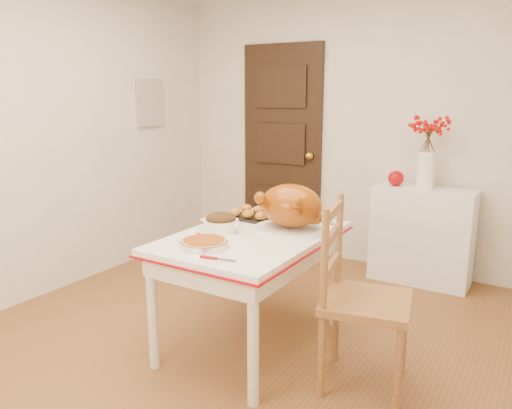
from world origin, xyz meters
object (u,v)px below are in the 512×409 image
Objects in this scene: sideboard at (422,236)px; kitchen_table at (252,290)px; chair_oak at (367,297)px; turkey_platter at (291,208)px; pumpkin_pie at (204,242)px.

sideboard is 0.66× the size of kitchen_table.
kitchen_table is (-0.65, -1.69, -0.04)m from sideboard.
chair_oak is 2.21× the size of turkey_platter.
turkey_platter reaches higher than sideboard.
chair_oak is (0.12, -1.75, 0.11)m from sideboard.
turkey_platter reaches higher than pumpkin_pie.
kitchen_table is at bearing -110.95° from sideboard.
chair_oak reaches higher than pumpkin_pie.
pumpkin_pie reaches higher than kitchen_table.
sideboard is 1.65m from turkey_platter.
turkey_platter is (-0.48, -1.50, 0.48)m from sideboard.
sideboard is at bearing -7.72° from chair_oak.
kitchen_table is 4.50× the size of pumpkin_pie.
chair_oak is 0.75m from turkey_platter.
pumpkin_pie is (-0.75, -2.05, 0.36)m from sideboard.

